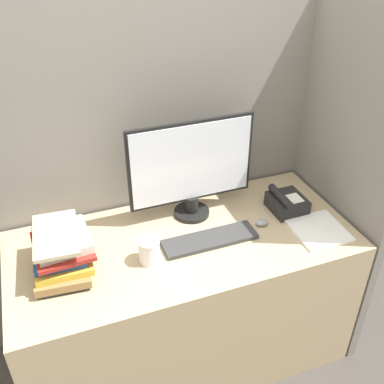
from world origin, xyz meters
The scene contains 10 objects.
cubicle_panel_rear centered at (0.00, 0.75, 0.88)m, with size 1.96×0.04×1.76m.
cubicle_panel_right centered at (0.82, 0.38, 0.88)m, with size 0.04×0.77×1.76m.
desk centered at (0.00, 0.35, 0.38)m, with size 1.56×0.71×0.76m.
monitor centered at (0.10, 0.53, 1.01)m, with size 0.60×0.17×0.49m.
keyboard centered at (0.11, 0.31, 0.77)m, with size 0.43×0.12×0.02m.
mouse centered at (0.38, 0.33, 0.78)m, with size 0.06×0.04×0.03m.
coffee_cup centered at (-0.18, 0.28, 0.82)m, with size 0.09×0.09×0.11m.
book_stack centered at (-0.53, 0.35, 0.85)m, with size 0.25×0.32×0.19m.
desk_telephone centered at (0.55, 0.40, 0.81)m, with size 0.16×0.18×0.11m.
paper_pile centered at (0.61, 0.20, 0.77)m, with size 0.24×0.26×0.01m.
Camera 1 is at (-0.52, -1.14, 2.06)m, focal length 42.00 mm.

